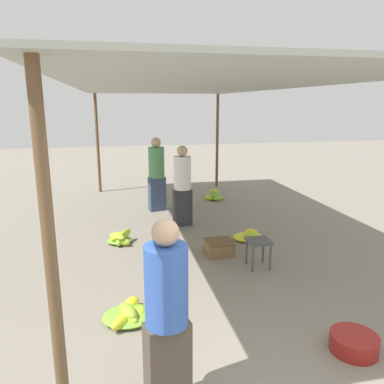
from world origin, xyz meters
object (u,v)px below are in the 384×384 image
at_px(stool, 259,245).
at_px(banana_pile_left_0, 130,314).
at_px(vendor_foreground, 167,313).
at_px(basin_black, 354,343).
at_px(crate_near, 219,247).
at_px(shopper_walking_far, 182,185).
at_px(shopper_walking_mid, 157,173).
at_px(banana_pile_right_1, 215,196).
at_px(banana_pile_right_0, 250,236).
at_px(banana_pile_left_1, 120,238).

relative_size(stool, banana_pile_left_0, 0.64).
xyz_separation_m(vendor_foreground, basin_black, (1.92, 0.28, -0.74)).
height_order(crate_near, shopper_walking_far, shopper_walking_far).
relative_size(crate_near, shopper_walking_mid, 0.26).
bearing_deg(vendor_foreground, shopper_walking_mid, 84.05).
bearing_deg(stool, basin_black, -84.44).
bearing_deg(basin_black, vendor_foreground, -171.83).
relative_size(banana_pile_left_0, banana_pile_right_1, 1.33).
distance_m(banana_pile_right_1, shopper_walking_mid, 1.85).
bearing_deg(banana_pile_right_0, crate_near, -144.95).
bearing_deg(basin_black, shopper_walking_mid, 103.59).
distance_m(crate_near, shopper_walking_far, 1.78).
xyz_separation_m(banana_pile_left_1, shopper_walking_mid, (0.91, 1.98, 0.78)).
bearing_deg(shopper_walking_far, stool, -71.39).
height_order(crate_near, shopper_walking_mid, shopper_walking_mid).
xyz_separation_m(banana_pile_left_1, shopper_walking_far, (1.28, 0.79, 0.75)).
relative_size(banana_pile_left_0, banana_pile_left_1, 1.43).
xyz_separation_m(vendor_foreground, banana_pile_right_1, (2.15, 6.39, -0.72)).
distance_m(stool, shopper_walking_mid, 3.62).
height_order(vendor_foreground, shopper_walking_far, shopper_walking_far).
relative_size(stool, banana_pile_right_0, 0.73).
bearing_deg(shopper_walking_far, banana_pile_right_0, -46.29).
bearing_deg(banana_pile_left_1, crate_near, -26.93).
bearing_deg(stool, banana_pile_right_0, 75.44).
bearing_deg(banana_pile_left_0, crate_near, 47.05).
distance_m(basin_black, banana_pile_right_0, 3.19).
relative_size(vendor_foreground, banana_pile_right_0, 2.65).
xyz_separation_m(basin_black, banana_pile_left_1, (-2.23, 3.49, 0.01)).
height_order(stool, banana_pile_right_0, stool).
bearing_deg(vendor_foreground, banana_pile_right_0, 59.86).
distance_m(banana_pile_right_0, shopper_walking_mid, 2.80).
distance_m(banana_pile_left_1, shopper_walking_far, 1.68).
height_order(vendor_foreground, crate_near, vendor_foreground).
xyz_separation_m(basin_black, banana_pile_right_0, (0.09, 3.19, -0.02)).
distance_m(basin_black, shopper_walking_mid, 5.68).
height_order(stool, basin_black, stool).
bearing_deg(shopper_walking_far, shopper_walking_mid, 107.49).
bearing_deg(banana_pile_left_1, shopper_walking_far, 31.48).
xyz_separation_m(banana_pile_right_0, crate_near, (-0.73, -0.51, 0.04)).
bearing_deg(banana_pile_left_1, vendor_foreground, -85.28).
height_order(basin_black, banana_pile_left_1, banana_pile_left_1).
distance_m(banana_pile_left_1, crate_near, 1.79).
relative_size(stool, shopper_walking_mid, 0.26).
distance_m(basin_black, banana_pile_left_0, 2.40).
xyz_separation_m(banana_pile_right_1, crate_near, (-0.87, -3.44, 0.00)).
xyz_separation_m(banana_pile_left_1, banana_pile_right_1, (2.46, 2.63, 0.01)).
bearing_deg(shopper_walking_mid, stool, -71.78).
relative_size(stool, banana_pile_right_1, 0.85).
bearing_deg(vendor_foreground, stool, 53.66).
height_order(banana_pile_left_0, crate_near, crate_near).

